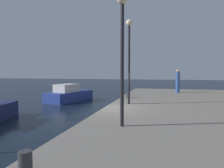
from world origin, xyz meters
The scene contains 7 objects.
ground_plane centered at (0.00, 0.00, 0.00)m, with size 120.00×120.00×0.00m, color black.
motorboat_blue centered at (-5.21, 6.68, 0.57)m, with size 2.91×4.95×1.50m.
lamp_post_near_edge centered at (1.54, -3.60, 3.72)m, with size 0.36×0.36×4.27m.
lamp_post_mid_promenade centered at (1.00, 1.20, 3.93)m, with size 0.36×0.36×4.62m.
bollard_center centered at (0.51, -7.12, 1.00)m, with size 0.24×0.24×0.40m, color #2D2D33.
bollard_south centered at (0.55, 3.73, 1.00)m, with size 0.24×0.24×0.40m, color #2D2D33.
person_by_the_water centered at (4.07, 8.46, 1.74)m, with size 0.34×0.34×1.99m.
Camera 1 is at (2.81, -10.20, 2.58)m, focal length 33.37 mm.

